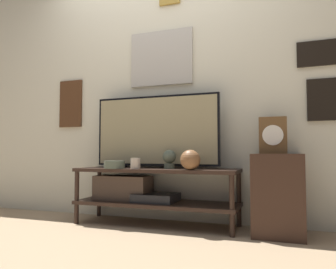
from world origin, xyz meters
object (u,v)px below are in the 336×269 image
at_px(television, 156,131).
at_px(mantel_clock, 273,135).
at_px(vase_round_glass, 190,160).
at_px(candle_jar, 135,163).
at_px(vase_wide_bowl, 114,165).
at_px(decorative_bust, 169,158).

height_order(television, mantel_clock, television).
bearing_deg(vase_round_glass, candle_jar, 176.94).
bearing_deg(television, vase_wide_bowl, -141.94).
xyz_separation_m(vase_round_glass, candle_jar, (-0.49, 0.03, -0.03)).
relative_size(television, vase_wide_bowl, 6.46).
bearing_deg(vase_round_glass, mantel_clock, 19.34).
bearing_deg(vase_wide_bowl, decorative_bust, 13.80).
height_order(vase_wide_bowl, mantel_clock, mantel_clock).
distance_m(vase_wide_bowl, candle_jar, 0.20).
distance_m(vase_round_glass, decorative_bust, 0.27).
bearing_deg(decorative_bust, candle_jar, -156.64).
height_order(candle_jar, decorative_bust, decorative_bust).
xyz_separation_m(television, vase_wide_bowl, (-0.30, -0.23, -0.30)).
xyz_separation_m(decorative_bust, mantel_clock, (0.84, 0.08, 0.18)).
xyz_separation_m(vase_wide_bowl, vase_round_glass, (0.69, -0.03, 0.05)).
bearing_deg(television, mantel_clock, -2.27).
xyz_separation_m(television, mantel_clock, (1.01, -0.04, -0.06)).
distance_m(decorative_bust, mantel_clock, 0.87).
bearing_deg(decorative_bust, vase_wide_bowl, -166.20).
bearing_deg(vase_round_glass, decorative_bust, 148.26).
xyz_separation_m(candle_jar, decorative_bust, (0.26, 0.11, 0.04)).
relative_size(candle_jar, mantel_clock, 0.32).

